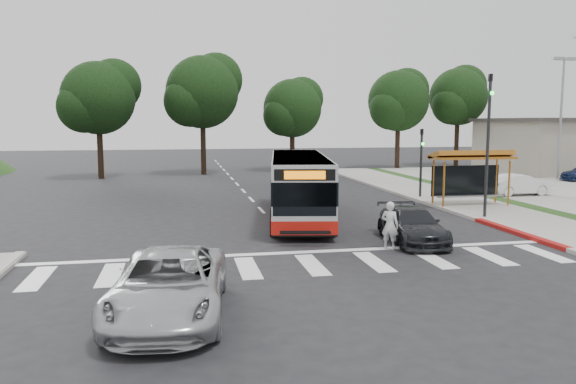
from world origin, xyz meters
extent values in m
plane|color=black|center=(0.00, 0.00, 0.00)|extent=(140.00, 140.00, 0.00)
cube|color=gray|center=(11.00, 8.00, 0.06)|extent=(4.00, 40.00, 0.12)
cube|color=#9E9991|center=(9.00, 8.00, 0.07)|extent=(0.30, 40.00, 0.15)
cube|color=maroon|center=(9.00, -2.00, 0.08)|extent=(0.32, 6.00, 0.15)
cube|color=gray|center=(30.00, 22.00, 2.20)|extent=(14.00, 10.00, 4.40)
cube|color=#383330|center=(30.00, 22.00, 4.55)|extent=(14.60, 10.60, 0.30)
cube|color=silver|center=(0.00, -5.00, 0.01)|extent=(18.00, 2.60, 0.01)
cylinder|color=#A05E1A|center=(9.00, 4.40, 1.27)|extent=(0.10, 0.10, 2.30)
cylinder|color=#A05E1A|center=(12.60, 4.40, 1.27)|extent=(0.10, 0.10, 2.30)
cylinder|color=#A05E1A|center=(9.00, 5.60, 1.27)|extent=(0.10, 0.10, 2.30)
cylinder|color=#A05E1A|center=(12.60, 5.60, 1.27)|extent=(0.10, 0.10, 2.30)
cube|color=#A05E1A|center=(10.80, 5.00, 2.57)|extent=(4.20, 1.60, 0.12)
cube|color=#A05E1A|center=(10.80, 5.05, 2.72)|extent=(4.20, 1.32, 0.51)
cube|color=black|center=(10.80, 5.60, 1.32)|extent=(3.80, 0.06, 1.60)
cube|color=gray|center=(10.80, 5.00, 0.57)|extent=(3.60, 0.40, 0.08)
cylinder|color=black|center=(9.60, 1.50, 3.25)|extent=(0.14, 0.14, 6.50)
imported|color=black|center=(9.60, 1.50, 6.00)|extent=(0.16, 0.20, 1.00)
sphere|color=#19E533|center=(9.60, 1.32, 5.65)|extent=(0.18, 0.18, 0.18)
cylinder|color=black|center=(9.60, 8.50, 2.00)|extent=(0.14, 0.14, 4.00)
imported|color=black|center=(9.60, 8.50, 3.50)|extent=(0.16, 0.20, 1.00)
sphere|color=#19E533|center=(9.60, 8.32, 3.15)|extent=(0.18, 0.18, 0.18)
cylinder|color=gray|center=(24.00, 16.00, 4.60)|extent=(0.18, 0.18, 9.00)
cube|color=gray|center=(23.45, 16.00, 9.00)|extent=(0.80, 0.35, 0.22)
cube|color=gray|center=(24.55, 16.00, 9.00)|extent=(0.80, 0.35, 0.22)
cylinder|color=black|center=(16.00, 28.00, 2.30)|extent=(0.44, 0.44, 4.40)
sphere|color=black|center=(16.00, 28.00, 6.30)|extent=(5.60, 5.60, 5.60)
sphere|color=black|center=(17.12, 28.84, 7.30)|extent=(4.20, 4.20, 4.20)
sphere|color=black|center=(15.02, 27.30, 5.60)|extent=(3.92, 3.92, 3.92)
cylinder|color=black|center=(23.00, 30.00, 2.42)|extent=(0.44, 0.44, 4.84)
sphere|color=black|center=(23.00, 30.00, 6.82)|extent=(5.60, 5.60, 5.60)
sphere|color=black|center=(24.12, 30.84, 7.92)|extent=(4.20, 4.20, 4.20)
sphere|color=black|center=(22.02, 29.30, 6.05)|extent=(3.92, 3.92, 3.92)
cylinder|color=black|center=(-2.00, 26.00, 2.42)|extent=(0.44, 0.44, 4.84)
sphere|color=black|center=(-2.00, 26.00, 6.82)|extent=(6.00, 6.00, 6.00)
sphere|color=black|center=(-0.80, 26.90, 7.92)|extent=(4.50, 4.50, 4.50)
sphere|color=black|center=(-3.05, 25.25, 6.05)|extent=(4.20, 4.20, 4.20)
cylinder|color=black|center=(6.00, 28.00, 1.98)|extent=(0.44, 0.44, 3.96)
sphere|color=black|center=(6.00, 28.00, 5.58)|extent=(5.20, 5.20, 5.20)
sphere|color=black|center=(7.04, 28.78, 6.48)|extent=(3.90, 3.90, 3.90)
sphere|color=black|center=(5.09, 27.35, 4.95)|extent=(3.64, 3.64, 3.64)
cylinder|color=black|center=(-10.00, 24.00, 2.20)|extent=(0.44, 0.44, 4.40)
sphere|color=black|center=(-10.00, 24.00, 6.20)|extent=(5.60, 5.60, 5.60)
sphere|color=black|center=(-8.88, 24.84, 7.20)|extent=(4.20, 4.20, 4.20)
sphere|color=black|center=(-10.98, 23.30, 5.50)|extent=(3.92, 3.92, 3.92)
imported|color=silver|center=(3.14, -3.40, 0.84)|extent=(0.73, 0.70, 1.68)
imported|color=black|center=(4.37, -2.46, 0.63)|extent=(2.11, 4.46, 1.26)
imported|color=#ADAFB2|center=(-4.26, -8.90, 0.74)|extent=(3.01, 5.54, 1.47)
imported|color=silver|center=(15.65, 8.13, 0.73)|extent=(3.87, 1.54, 1.25)
camera|label=1|loc=(-3.95, -21.49, 4.41)|focal=35.00mm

